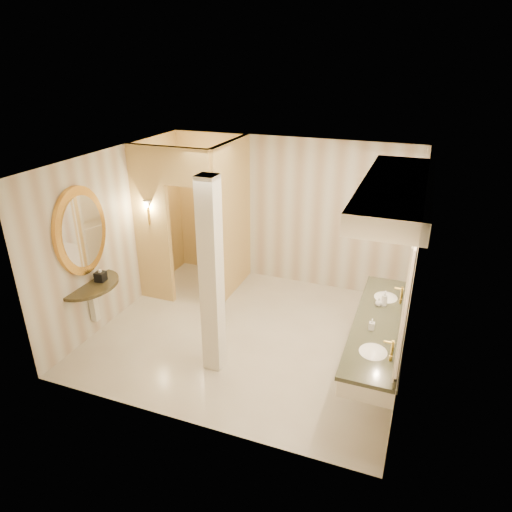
# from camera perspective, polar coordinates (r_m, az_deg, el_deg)

# --- Properties ---
(floor) EXTENTS (4.50, 4.50, 0.00)m
(floor) POSITION_cam_1_polar(r_m,az_deg,el_deg) (7.20, -0.89, -9.61)
(floor) COLOR beige
(floor) RESTS_ON ground
(ceiling) EXTENTS (4.50, 4.50, 0.00)m
(ceiling) POSITION_cam_1_polar(r_m,az_deg,el_deg) (6.14, -1.05, 11.88)
(ceiling) COLOR silver
(ceiling) RESTS_ON wall_back
(wall_back) EXTENTS (4.50, 0.02, 2.70)m
(wall_back) POSITION_cam_1_polar(r_m,az_deg,el_deg) (8.32, 4.09, 5.46)
(wall_back) COLOR beige
(wall_back) RESTS_ON floor
(wall_front) EXTENTS (4.50, 0.02, 2.70)m
(wall_front) POSITION_cam_1_polar(r_m,az_deg,el_deg) (4.96, -9.52, -8.47)
(wall_front) COLOR beige
(wall_front) RESTS_ON floor
(wall_left) EXTENTS (0.02, 4.00, 2.70)m
(wall_left) POSITION_cam_1_polar(r_m,az_deg,el_deg) (7.61, -16.95, 2.64)
(wall_left) COLOR beige
(wall_left) RESTS_ON floor
(wall_right) EXTENTS (0.02, 4.00, 2.70)m
(wall_right) POSITION_cam_1_polar(r_m,az_deg,el_deg) (6.17, 18.90, -2.70)
(wall_right) COLOR beige
(wall_right) RESTS_ON floor
(toilet_closet) EXTENTS (1.50, 1.55, 2.70)m
(toilet_closet) POSITION_cam_1_polar(r_m,az_deg,el_deg) (7.79, -6.05, 4.35)
(toilet_closet) COLOR #ECCF7B
(toilet_closet) RESTS_ON floor
(wall_sconce) EXTENTS (0.14, 0.14, 0.42)m
(wall_sconce) POSITION_cam_1_polar(r_m,az_deg,el_deg) (7.63, -13.42, 6.15)
(wall_sconce) COLOR gold
(wall_sconce) RESTS_ON toilet_closet
(vanity) EXTENTS (0.75, 2.71, 2.09)m
(vanity) POSITION_cam_1_polar(r_m,az_deg,el_deg) (5.69, 16.35, -1.50)
(vanity) COLOR silver
(vanity) RESTS_ON floor
(console_shelf) EXTENTS (1.00, 1.00, 1.95)m
(console_shelf) POSITION_cam_1_polar(r_m,az_deg,el_deg) (7.00, -20.69, 0.20)
(console_shelf) COLOR black
(console_shelf) RESTS_ON floor
(pillar) EXTENTS (0.25, 0.25, 2.70)m
(pillar) POSITION_cam_1_polar(r_m,az_deg,el_deg) (5.87, -5.59, -2.83)
(pillar) COLOR silver
(pillar) RESTS_ON floor
(tissue_box) EXTENTS (0.16, 0.16, 0.14)m
(tissue_box) POSITION_cam_1_polar(r_m,az_deg,el_deg) (7.18, -18.86, -2.44)
(tissue_box) COLOR black
(tissue_box) RESTS_ON console_shelf
(toilet) EXTENTS (0.60, 0.85, 0.79)m
(toilet) POSITION_cam_1_polar(r_m,az_deg,el_deg) (8.80, -4.01, -0.18)
(toilet) COLOR white
(toilet) RESTS_ON floor
(soap_bottle_a) EXTENTS (0.07, 0.07, 0.15)m
(soap_bottle_a) POSITION_cam_1_polar(r_m,az_deg,el_deg) (5.82, 14.28, -8.28)
(soap_bottle_a) COLOR beige
(soap_bottle_a) RESTS_ON vanity
(soap_bottle_b) EXTENTS (0.11, 0.11, 0.12)m
(soap_bottle_b) POSITION_cam_1_polar(r_m,az_deg,el_deg) (6.37, 15.11, -5.57)
(soap_bottle_b) COLOR silver
(soap_bottle_b) RESTS_ON vanity
(soap_bottle_c) EXTENTS (0.10, 0.10, 0.22)m
(soap_bottle_c) POSITION_cam_1_polar(r_m,az_deg,el_deg) (6.36, 15.77, -5.15)
(soap_bottle_c) COLOR #C6B28C
(soap_bottle_c) RESTS_ON vanity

